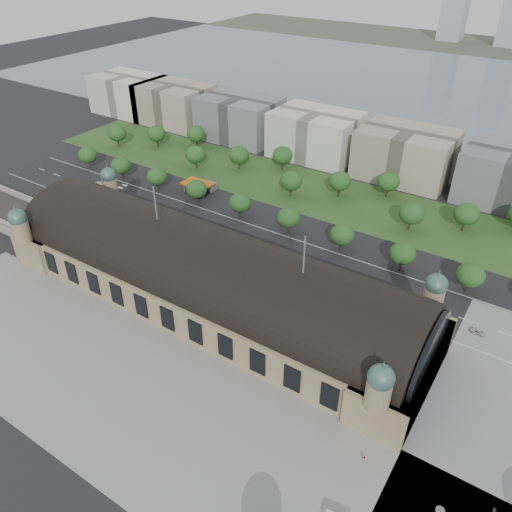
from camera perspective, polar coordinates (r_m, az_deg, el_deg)
The scene contains 53 objects.
ground at distance 171.47m, azimuth -5.38°, elevation -5.09°, with size 900.00×900.00×0.00m, color black.
station at distance 165.25m, azimuth -5.56°, elevation -2.31°, with size 150.00×48.40×44.30m.
track_cutting at distance 244.83m, azimuth -26.53°, elevation 4.21°, with size 70.00×24.00×3.10m.
plaza_south at distance 143.92m, azimuth -13.29°, elevation -15.59°, with size 190.00×48.00×0.12m, color gray.
road_slab at distance 206.09m, azimuth -3.29°, elevation 2.37°, with size 260.00×26.00×0.10m, color black.
grass_belt at distance 244.71m, azimuth 5.35°, elevation 7.64°, with size 300.00×45.00×0.10m, color #274A1D.
petrol_station at distance 242.11m, azimuth -6.01°, elevation 8.07°, with size 14.00×13.00×5.05m.
lake at distance 423.23m, azimuth 21.43°, elevation 16.90°, with size 700.00×320.00×0.08m, color slate.
far_shore at distance 615.80m, azimuth 26.57°, elevation 20.51°, with size 700.00×120.00×0.14m, color #44513D.
far_tower_left at distance 631.13m, azimuth 22.01°, elevation 25.53°, with size 24.00×24.00×80.00m, color #9EA8B2.
office_0 at distance 360.79m, azimuth -14.26°, elevation 17.49°, with size 45.00×32.00×24.00m, color silver.
office_1 at distance 333.54m, azimuth -9.26°, elevation 16.76°, with size 45.00×32.00×24.00m, color tan.
office_2 at distance 303.47m, azimuth -1.89°, elevation 15.46°, with size 45.00×32.00×24.00m, color gray.
office_3 at distance 279.18m, azimuth 6.80°, elevation 13.60°, with size 45.00×32.00×24.00m, color silver.
office_4 at distance 262.28m, azimuth 16.68°, elevation 11.07°, with size 45.00×32.00×24.00m, color tan.
tree_row_0 at distance 276.90m, azimuth -18.67°, elevation 10.87°, with size 9.60×9.60×11.52m.
tree_row_1 at distance 259.49m, azimuth -15.20°, elevation 9.96°, with size 9.60×9.60×11.52m.
tree_row_2 at distance 243.21m, azimuth -11.27°, elevation 8.88°, with size 9.60×9.60×11.52m.
tree_row_3 at distance 228.30m, azimuth -6.84°, elevation 7.61°, with size 9.60×9.60×11.52m.
tree_row_4 at distance 215.03m, azimuth -1.85°, elevation 6.11°, with size 9.60×9.60×11.52m.
tree_row_5 at distance 203.74m, azimuth 3.71°, elevation 4.38°, with size 9.60×9.60×11.52m.
tree_row_6 at distance 194.76m, azimuth 9.82°, elevation 2.42°, with size 9.60×9.60×11.52m.
tree_row_7 at distance 188.44m, azimuth 16.41°, elevation 0.27°, with size 9.60×9.60×11.52m.
tree_row_8 at distance 185.03m, azimuth 23.34°, elevation -2.00°, with size 9.60×9.60×11.52m.
tree_belt_0 at distance 301.65m, azimuth -15.60°, elevation 13.36°, with size 10.40×10.40×12.48m.
tree_belt_1 at distance 296.17m, azimuth -11.30°, elevation 13.57°, with size 10.40×10.40×12.48m.
tree_belt_2 at distance 292.31m, azimuth -6.87°, elevation 13.70°, with size 10.40×10.40×12.48m.
tree_belt_3 at distance 263.74m, azimuth -6.96°, elevation 11.44°, with size 10.40×10.40×12.48m.
tree_belt_4 at distance 261.62m, azimuth -1.97°, elevation 11.48°, with size 10.40×10.40×12.48m.
tree_belt_5 at distance 261.43m, azimuth 3.05°, elevation 11.43°, with size 10.40×10.40×12.48m.
tree_belt_6 at distance 233.72m, azimuth 4.04°, elevation 8.58°, with size 10.40×10.40×12.48m.
tree_belt_7 at distance 235.96m, azimuth 9.56°, elevation 8.44°, with size 10.40×10.40×12.48m.
tree_belt_8 at distance 240.30m, azimuth 14.92°, elevation 8.23°, with size 10.40×10.40×12.48m.
tree_belt_9 at distance 214.91m, azimuth 17.35°, elevation 4.66°, with size 10.40×10.40×12.48m.
tree_belt_10 at distance 222.27m, azimuth 22.94°, elevation 4.44°, with size 10.40×10.40×12.48m.
traffic_car_0 at distance 260.27m, azimuth -19.31°, elevation 7.66°, with size 1.69×4.19×1.43m, color silver.
traffic_car_1 at distance 258.77m, azimuth -17.40°, elevation 7.90°, with size 1.67×4.78×1.57m, color #969A9E.
traffic_car_2 at distance 234.67m, azimuth -14.05°, elevation 5.73°, with size 2.56×5.56×1.54m, color black.
traffic_car_4 at distance 194.15m, azimuth -1.03°, elevation 0.54°, with size 1.86×4.61×1.57m, color #1C244F.
traffic_car_5 at distance 182.09m, azimuth 13.59°, elevation -3.10°, with size 1.58×4.54×1.50m, color #585B60.
traffic_car_6 at distance 172.55m, azimuth 23.91°, elevation -7.87°, with size 2.13×4.63×1.29m, color #BCBCBE.
parked_car_0 at distance 234.18m, azimuth -16.98°, elevation 5.17°, with size 1.59×4.55×1.50m, color black.
parked_car_1 at distance 222.17m, azimuth -15.23°, elevation 3.85°, with size 2.32×5.03×1.40m, color maroon.
parked_car_2 at distance 227.37m, azimuth -16.62°, elevation 4.37°, with size 2.31×5.67×1.65m, color #1B294C.
parked_car_3 at distance 213.62m, azimuth -11.48°, elevation 3.13°, with size 1.64×4.08×1.39m, color #515258.
parked_car_4 at distance 220.75m, azimuth -13.58°, elevation 3.93°, with size 1.61×4.61×1.52m, color silver.
parked_car_5 at distance 212.99m, azimuth -12.75°, elevation 2.88°, with size 2.48×5.38×1.49m, color #9A9EA2.
parked_car_6 at distance 210.19m, azimuth -10.70°, elevation 2.69°, with size 1.93×4.75×1.38m, color black.
bus_west at distance 202.32m, azimuth -5.86°, elevation 2.09°, with size 2.52×10.78×3.00m, color red.
bus_mid at distance 185.89m, azimuth 3.30°, elevation -0.93°, with size 2.53×10.83×3.02m, color beige.
bus_east at distance 177.81m, azimuth 6.41°, elevation -2.94°, with size 2.50×10.69×2.98m, color beige.
pedestrian_0 at distance 130.70m, azimuth 12.23°, elevation -21.75°, with size 0.91×0.52×1.86m, color gray.
pedestrian_2 at distance 132.31m, azimuth 25.60°, elevation -24.70°, with size 0.89×0.51×1.84m, color gray.
Camera 1 is at (86.52, -102.21, 107.10)m, focal length 35.00 mm.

